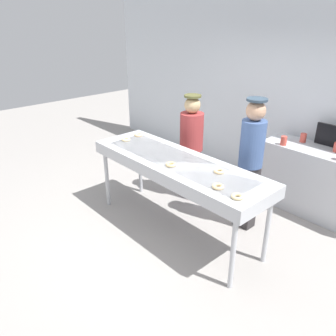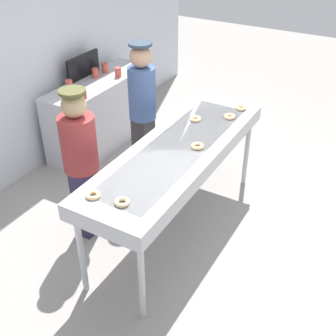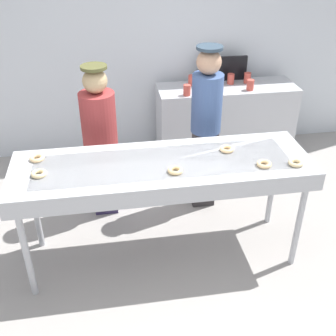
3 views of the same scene
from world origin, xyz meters
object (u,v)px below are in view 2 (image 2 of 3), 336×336
fryer_conveyor (178,154)px  paper_cup_1 (105,68)px  worker_baker (81,157)px  paper_cup_4 (69,85)px  prep_counter (101,113)px  plain_donut_4 (195,119)px  paper_cup_0 (83,94)px  plain_donut_2 (122,202)px  menu_display (83,66)px  worker_assistant (143,110)px  plain_donut_3 (93,195)px  plain_donut_5 (241,108)px  paper_cup_2 (118,72)px  paper_cup_3 (95,73)px  plain_donut_1 (197,146)px  plain_donut_0 (230,116)px

fryer_conveyor → paper_cup_1: size_ratio=19.77×
worker_baker → paper_cup_4: size_ratio=12.69×
paper_cup_4 → prep_counter: bearing=-15.4°
fryer_conveyor → plain_donut_4: size_ratio=20.35×
paper_cup_4 → fryer_conveyor: bearing=-108.8°
plain_donut_4 → paper_cup_0: bearing=92.2°
plain_donut_2 → plain_donut_4: same height
paper_cup_1 → menu_display: (-0.28, 0.14, 0.09)m
worker_baker → worker_assistant: size_ratio=0.92×
paper_cup_0 → plain_donut_3: bearing=-138.7°
worker_assistant → paper_cup_0: (-0.03, 0.83, 0.03)m
plain_donut_5 → paper_cup_0: 1.88m
plain_donut_3 → paper_cup_2: 2.75m
paper_cup_2 → paper_cup_3: bearing=124.6°
paper_cup_0 → paper_cup_2: 0.79m
fryer_conveyor → worker_assistant: bearing=53.8°
worker_assistant → plain_donut_1: bearing=52.8°
plain_donut_3 → plain_donut_0: bearing=-12.1°
paper_cup_3 → menu_display: (-0.06, 0.14, 0.09)m
paper_cup_4 → worker_baker: bearing=-136.0°
plain_donut_1 → paper_cup_1: bearing=58.0°
plain_donut_1 → prep_counter: plain_donut_1 is taller
fryer_conveyor → paper_cup_1: 2.33m
plain_donut_2 → paper_cup_3: paper_cup_3 is taller
worker_baker → paper_cup_2: (1.83, 0.85, 0.10)m
worker_assistant → paper_cup_1: worker_assistant is taller
paper_cup_3 → menu_display: bearing=114.3°
worker_baker → prep_counter: size_ratio=0.94×
paper_cup_0 → plain_donut_1: bearing=-104.4°
prep_counter → paper_cup_0: (-0.55, -0.20, 0.54)m
plain_donut_1 → fryer_conveyor: bearing=114.2°
plain_donut_0 → worker_assistant: 0.98m
plain_donut_4 → worker_baker: bearing=148.1°
paper_cup_2 → paper_cup_4: same height
fryer_conveyor → paper_cup_1: paper_cup_1 is taller
plain_donut_1 → plain_donut_5: bearing=-2.5°
paper_cup_0 → paper_cup_1: 0.89m
plain_donut_1 → menu_display: bearing=65.4°
paper_cup_0 → paper_cup_4: (0.12, 0.32, 0.00)m
fryer_conveyor → plain_donut_0: bearing=-13.1°
plain_donut_2 → worker_assistant: 1.75m
worker_baker → paper_cup_4: worker_baker is taller
worker_baker → paper_cup_2: size_ratio=12.69×
prep_counter → paper_cup_0: paper_cup_0 is taller
paper_cup_1 → menu_display: 0.33m
fryer_conveyor → menu_display: menu_display is taller
paper_cup_0 → paper_cup_4: size_ratio=1.00×
worker_baker → menu_display: bearing=-139.9°
paper_cup_2 → paper_cup_4: bearing=157.5°
plain_donut_2 → paper_cup_3: (2.14, 1.93, -0.01)m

